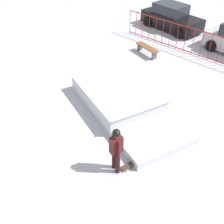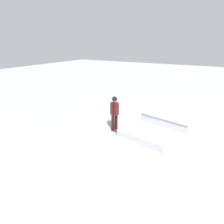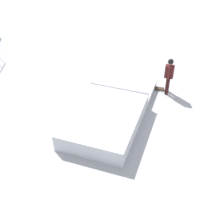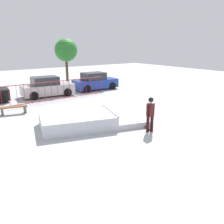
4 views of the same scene
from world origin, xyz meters
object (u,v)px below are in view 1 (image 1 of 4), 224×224
skate_ramp (123,102)px  park_bench (147,49)px  skateboard (132,164)px  parked_car_black (171,18)px  skater (116,148)px

skate_ramp → park_bench: 5.17m
skateboard → parked_car_black: 12.48m
skate_ramp → parked_car_black: 9.58m
skateboard → parked_car_black: size_ratio=0.19×
parked_car_black → skate_ramp: bearing=-61.0°
skateboard → parked_car_black: (-6.28, 10.76, 0.65)m
parked_car_black → skater: bearing=-56.9°
park_bench → skater: bearing=-56.9°
skate_ramp → skater: bearing=-34.5°
parked_car_black → park_bench: bearing=-66.2°
park_bench → parked_car_black: 4.44m
skate_ramp → skater: skater is taller
park_bench → parked_car_black: parked_car_black is taller
skateboard → park_bench: size_ratio=0.50×
skater → parked_car_black: bearing=43.8°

